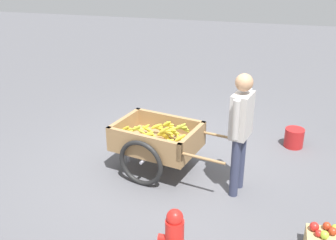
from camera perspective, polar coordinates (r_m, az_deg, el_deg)
ground_plane at (r=5.74m, az=1.00°, el=-6.85°), size 24.00×24.00×0.00m
fruit_cart at (r=5.50m, az=-1.46°, el=-3.03°), size 1.78×1.12×0.72m
vendor_person at (r=4.89m, az=10.26°, el=-0.63°), size 0.27×0.55×1.56m
fire_hydrant at (r=3.99m, az=0.89°, el=-16.53°), size 0.25×0.25×0.67m
plastic_bucket at (r=6.56m, az=17.37°, el=-2.41°), size 0.29×0.29×0.30m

